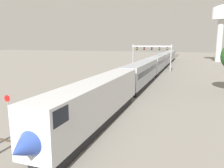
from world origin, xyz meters
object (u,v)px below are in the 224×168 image
(signal_gantry, at_px, (152,51))
(water_tower, at_px, (221,19))
(stop_sign, at_px, (8,104))
(passenger_train, at_px, (158,63))

(signal_gantry, xyz_separation_m, water_tower, (23.16, 44.69, 13.07))
(signal_gantry, height_order, stop_sign, signal_gantry)
(passenger_train, distance_m, water_tower, 54.10)
(water_tower, bearing_deg, passenger_train, -113.93)
(passenger_train, xyz_separation_m, stop_sign, (-10.00, -46.99, -0.74))
(signal_gantry, xyz_separation_m, stop_sign, (-7.75, -49.41, -4.08))
(water_tower, relative_size, stop_sign, 8.74)
(signal_gantry, relative_size, stop_sign, 4.20)
(water_tower, bearing_deg, signal_gantry, -117.39)
(passenger_train, distance_m, stop_sign, 48.05)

